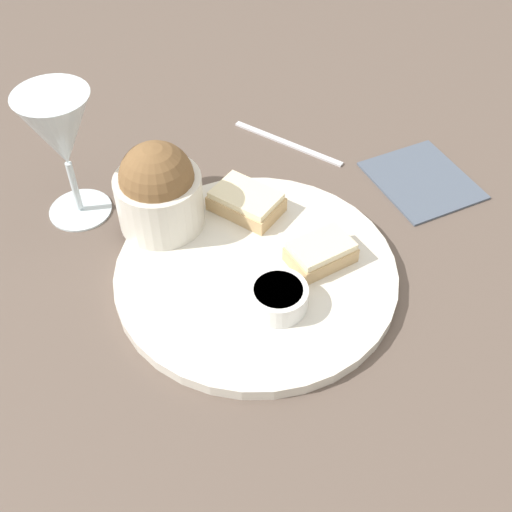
# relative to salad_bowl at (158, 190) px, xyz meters

# --- Properties ---
(ground_plane) EXTENTS (4.00, 4.00, 0.00)m
(ground_plane) POSITION_rel_salad_bowl_xyz_m (-0.11, 0.06, -0.06)
(ground_plane) COLOR brown
(dinner_plate) EXTENTS (0.30, 0.30, 0.01)m
(dinner_plate) POSITION_rel_salad_bowl_xyz_m (-0.11, 0.06, -0.05)
(dinner_plate) COLOR silver
(dinner_plate) RESTS_ON ground_plane
(salad_bowl) EXTENTS (0.10, 0.10, 0.10)m
(salad_bowl) POSITION_rel_salad_bowl_xyz_m (0.00, 0.00, 0.00)
(salad_bowl) COLOR silver
(salad_bowl) RESTS_ON dinner_plate
(sauce_ramekin) EXTENTS (0.06, 0.06, 0.03)m
(sauce_ramekin) POSITION_rel_salad_bowl_xyz_m (-0.14, 0.11, -0.03)
(sauce_ramekin) COLOR white
(sauce_ramekin) RESTS_ON dinner_plate
(cheese_toast_near) EXTENTS (0.09, 0.08, 0.03)m
(cheese_toast_near) POSITION_rel_salad_bowl_xyz_m (-0.09, -0.03, -0.03)
(cheese_toast_near) COLOR tan
(cheese_toast_near) RESTS_ON dinner_plate
(cheese_toast_far) EXTENTS (0.08, 0.08, 0.03)m
(cheese_toast_far) POSITION_rel_salad_bowl_xyz_m (-0.18, 0.05, -0.03)
(cheese_toast_far) COLOR tan
(cheese_toast_far) RESTS_ON dinner_plate
(wine_glass) EXTENTS (0.08, 0.08, 0.16)m
(wine_glass) POSITION_rel_salad_bowl_xyz_m (0.11, -0.02, 0.05)
(wine_glass) COLOR silver
(wine_glass) RESTS_ON ground_plane
(napkin) EXTENTS (0.16, 0.17, 0.01)m
(napkin) POSITION_rel_salad_bowl_xyz_m (-0.31, -0.11, -0.06)
(napkin) COLOR #4C5666
(napkin) RESTS_ON ground_plane
(fork) EXTENTS (0.15, 0.09, 0.01)m
(fork) POSITION_rel_salad_bowl_xyz_m (-0.13, -0.18, -0.06)
(fork) COLOR silver
(fork) RESTS_ON ground_plane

